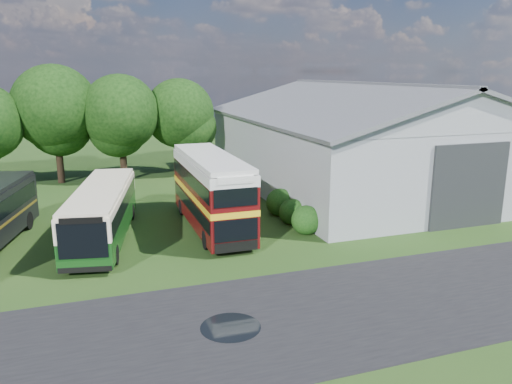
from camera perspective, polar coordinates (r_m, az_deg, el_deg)
name	(u,v)px	position (r m, az deg, el deg)	size (l,w,h in m)	color
ground	(245,289)	(21.59, -1.30, -10.98)	(120.00, 120.00, 0.00)	#1B3A12
asphalt_road	(342,309)	(20.19, 9.77, -13.02)	(60.00, 8.00, 0.02)	black
puddle	(231,328)	(18.63, -2.92, -15.23)	(2.20, 2.20, 0.01)	black
storage_shed	(362,134)	(40.81, 12.05, 6.54)	(18.80, 24.80, 8.15)	gray
tree_mid	(55,107)	(43.64, -22.01, 8.96)	(6.80, 6.80, 9.60)	black
tree_right_a	(120,113)	(42.73, -15.24, 8.72)	(6.26, 6.26, 8.83)	black
tree_right_b	(179,114)	(44.17, -8.75, 8.85)	(5.98, 5.98, 8.45)	black
shrub_front	(306,233)	(28.71, 5.71, -4.69)	(1.70, 1.70, 1.70)	#194714
shrub_mid	(292,223)	(30.45, 4.14, -3.58)	(1.60, 1.60, 1.60)	#194714
shrub_back	(280,215)	(32.22, 2.74, -2.59)	(1.80, 1.80, 1.80)	#194714
bus_green_single	(102,212)	(28.24, -17.15, -2.22)	(4.52, 11.01, 2.96)	black
bus_maroon_double	(211,192)	(29.00, -5.14, -0.04)	(2.64, 10.12, 4.34)	black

